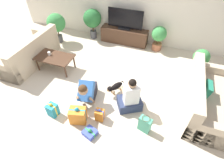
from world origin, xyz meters
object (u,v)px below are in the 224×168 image
object	(u,v)px
coffee_table	(55,58)
sofa_left	(29,54)
potted_plant_corner_right	(201,59)
mug	(49,53)
gift_box_a	(78,115)
gift_box_b	(53,110)
potted_plant_corner_left	(56,24)
gift_box_d	(90,133)
gift_box_c	(100,115)
tv	(125,20)
potted_plant_back_right	(159,36)
dog	(115,87)
potted_plant_back_left	(92,19)
person_kneeling	(87,91)
gift_bag_a	(145,124)
person_sitting	(130,98)
sofa_right	(205,99)
tv_console	(124,36)

from	to	relation	value
coffee_table	sofa_left	bearing A→B (deg)	178.62
potted_plant_corner_right	mug	world-z (taller)	potted_plant_corner_right
gift_box_a	gift_box_b	size ratio (longest dim) A/B	1.18
potted_plant_corner_right	potted_plant_corner_left	bearing A→B (deg)	178.61
potted_plant_corner_right	gift_box_d	size ratio (longest dim) A/B	2.24
gift_box_c	gift_box_d	xyz separation A→B (m)	(-0.04, -0.42, -0.08)
mug	tv	bearing A→B (deg)	52.56
coffee_table	gift_box_b	bearing A→B (deg)	-59.65
potted_plant_back_right	gift_box_a	size ratio (longest dim) A/B	1.87
coffee_table	gift_box_d	xyz separation A→B (m)	(1.81, -1.60, -0.31)
tv	dog	distance (m)	2.52
potted_plant_back_left	gift_box_c	distance (m)	3.62
dog	gift_box_b	distance (m)	1.52
potted_plant_back_left	gift_box_d	world-z (taller)	potted_plant_back_left
sofa_left	person_kneeling	bearing A→B (deg)	70.01
mug	gift_bag_a	bearing A→B (deg)	-21.22
gift_bag_a	mug	xyz separation A→B (m)	(-2.98, 1.16, 0.27)
potted_plant_corner_right	dog	xyz separation A→B (m)	(-1.89, -1.57, -0.25)
mug	person_kneeling	bearing A→B (deg)	-28.46
potted_plant_corner_right	potted_plant_back_right	bearing A→B (deg)	148.30
mug	person_sitting	bearing A→B (deg)	-15.28
tv	gift_box_a	bearing A→B (deg)	-89.01
potted_plant_corner_right	person_kneeling	size ratio (longest dim) A/B	0.90
potted_plant_corner_right	gift_box_c	xyz separation A→B (m)	(-1.92, -2.43, -0.30)
coffee_table	gift_box_b	distance (m)	1.66
potted_plant_corner_right	person_sitting	xyz separation A→B (m)	(-1.41, -1.90, -0.13)
dog	gift_box_a	distance (m)	1.15
gift_box_b	coffee_table	bearing A→B (deg)	120.35
sofa_left	potted_plant_corner_right	xyz separation A→B (m)	(4.68, 1.22, 0.16)
sofa_right	potted_plant_back_left	distance (m)	4.26
potted_plant_back_right	gift_box_d	xyz separation A→B (m)	(-0.71, -3.62, -0.43)
dog	gift_box_d	world-z (taller)	dog
tv_console	mug	world-z (taller)	tv_console
sofa_left	coffee_table	world-z (taller)	sofa_left
potted_plant_back_left	gift_box_b	world-z (taller)	potted_plant_back_left
sofa_left	mug	distance (m)	0.75
person_kneeling	potted_plant_back_right	bearing A→B (deg)	55.67
dog	gift_box_d	xyz separation A→B (m)	(-0.08, -1.28, -0.13)
coffee_table	person_sitting	bearing A→B (deg)	-15.51
tv_console	gift_box_a	bearing A→B (deg)	-89.01
gift_box_a	gift_box_c	size ratio (longest dim) A/B	1.29
sofa_left	gift_box_c	bearing A→B (deg)	66.36
sofa_right	coffee_table	size ratio (longest dim) A/B	1.93
dog	gift_box_d	size ratio (longest dim) A/B	1.52
tv_console	gift_box_b	bearing A→B (deg)	-98.86
sofa_left	gift_bag_a	xyz separation A→B (m)	(3.71, -1.14, -0.10)
sofa_left	gift_bag_a	size ratio (longest dim) A/B	4.93
sofa_right	person_kneeling	xyz separation A→B (m)	(-2.52, -0.73, 0.05)
coffee_table	tv	size ratio (longest dim) A/B	0.89
sofa_right	potted_plant_back_right	world-z (taller)	sofa_right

